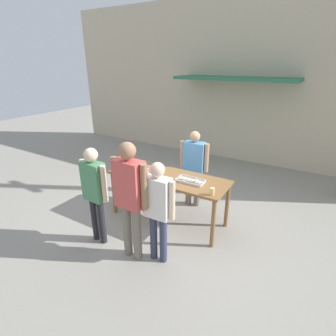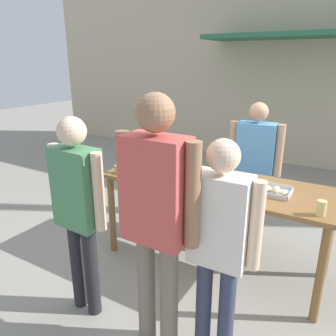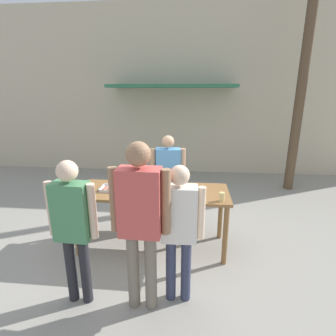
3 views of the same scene
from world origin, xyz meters
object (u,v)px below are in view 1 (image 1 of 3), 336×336
condiment_jar_mustard (116,169)px  condiment_jar_ketchup (120,170)px  person_server_behind_table (194,163)px  beer_cup (212,192)px  person_customer_with_cup (158,205)px  person_customer_waiting_in_line (130,192)px  food_tray_buns (191,181)px  food_tray_sausages (144,170)px  person_customer_holding_hotdog (95,188)px

condiment_jar_mustard → condiment_jar_ketchup: (0.09, -0.01, 0.00)m
person_server_behind_table → beer_cup: bearing=-60.0°
person_server_behind_table → person_customer_with_cup: size_ratio=1.00×
condiment_jar_ketchup → person_customer_waiting_in_line: size_ratio=0.04×
food_tray_buns → person_customer_with_cup: (-0.02, -1.00, 0.02)m
person_customer_with_cup → person_server_behind_table: bearing=-82.4°
condiment_jar_mustard → person_customer_waiting_in_line: 1.35m
food_tray_sausages → person_server_behind_table: bearing=48.3°
food_tray_sausages → condiment_jar_ketchup: bearing=-141.7°
person_customer_with_cup → person_customer_waiting_in_line: person_customer_waiting_in_line is taller
person_customer_waiting_in_line → person_customer_holding_hotdog: bearing=0.5°
beer_cup → person_customer_waiting_in_line: size_ratio=0.06×
person_customer_holding_hotdog → person_customer_with_cup: person_customer_holding_hotdog is taller
condiment_jar_mustard → person_customer_with_cup: bearing=-27.5°
person_customer_holding_hotdog → condiment_jar_mustard: bearing=-67.4°
food_tray_sausages → food_tray_buns: 0.98m
food_tray_buns → condiment_jar_ketchup: (-1.33, -0.28, 0.02)m
condiment_jar_mustard → food_tray_sausages: bearing=31.1°
person_customer_holding_hotdog → person_customer_waiting_in_line: (0.71, -0.01, 0.12)m
beer_cup → condiment_jar_mustard: bearing=-179.9°
condiment_jar_ketchup → person_customer_with_cup: 1.50m
food_tray_sausages → beer_cup: size_ratio=3.85×
food_tray_buns → beer_cup: size_ratio=4.05×
person_customer_holding_hotdog → food_tray_sausages: bearing=-93.8°
person_customer_holding_hotdog → person_customer_with_cup: (1.09, 0.13, -0.04)m
beer_cup → person_customer_holding_hotdog: size_ratio=0.07×
person_server_behind_table → food_tray_buns: bearing=-76.3°
person_server_behind_table → person_customer_holding_hotdog: bearing=-121.2°
food_tray_buns → person_customer_waiting_in_line: bearing=-109.1°
person_server_behind_table → person_customer_waiting_in_line: person_customer_waiting_in_line is taller
food_tray_buns → beer_cup: bearing=-27.9°
food_tray_sausages → person_customer_with_cup: bearing=-45.9°
food_tray_buns → condiment_jar_ketchup: size_ratio=6.00×
beer_cup → food_tray_sausages: bearing=170.0°
person_server_behind_table → person_customer_waiting_in_line: 1.91m
condiment_jar_mustard → person_customer_with_cup: size_ratio=0.05×
condiment_jar_mustard → condiment_jar_ketchup: 0.09m
beer_cup → condiment_jar_ketchup: bearing=-179.6°
food_tray_buns → condiment_jar_mustard: condiment_jar_mustard is taller
condiment_jar_ketchup → person_customer_with_cup: size_ratio=0.05×
condiment_jar_mustard → person_customer_holding_hotdog: (0.31, -0.86, 0.04)m
person_customer_waiting_in_line → beer_cup: bearing=-134.1°
food_tray_sausages → person_customer_with_cup: size_ratio=0.29×
food_tray_sausages → food_tray_buns: size_ratio=0.95×
condiment_jar_mustard → person_server_behind_table: (1.12, 1.03, -0.00)m
condiment_jar_mustard → person_customer_holding_hotdog: bearing=-70.1°
condiment_jar_ketchup → beer_cup: (1.82, 0.01, 0.02)m
condiment_jar_mustard → person_customer_holding_hotdog: size_ratio=0.05×
person_customer_waiting_in_line → condiment_jar_ketchup: bearing=-41.3°
beer_cup → person_server_behind_table: bearing=128.0°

